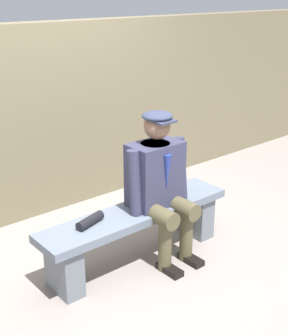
{
  "coord_description": "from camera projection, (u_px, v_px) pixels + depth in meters",
  "views": [
    {
      "loc": [
        2.2,
        2.72,
        2.18
      ],
      "look_at": [
        -0.08,
        0.0,
        0.82
      ],
      "focal_mm": 50.49,
      "sensor_mm": 36.0,
      "label": 1
    }
  ],
  "objects": [
    {
      "name": "ground_plane",
      "position": [
        137.0,
        259.0,
        4.04
      ],
      "size": [
        30.0,
        30.0,
        0.0
      ],
      "primitive_type": "plane",
      "color": "gray"
    },
    {
      "name": "bench",
      "position": [
        137.0,
        226.0,
        3.93
      ],
      "size": [
        1.75,
        0.38,
        0.47
      ],
      "color": "slate",
      "rests_on": "ground"
    },
    {
      "name": "seated_man",
      "position": [
        160.0,
        181.0,
        3.87
      ],
      "size": [
        0.61,
        0.59,
        1.27
      ],
      "color": "#35354F",
      "rests_on": "ground"
    },
    {
      "name": "rolled_magazine",
      "position": [
        90.0,
        221.0,
        3.62
      ],
      "size": [
        0.27,
        0.14,
        0.07
      ],
      "primitive_type": "cylinder",
      "rotation": [
        0.0,
        1.57,
        0.28
      ],
      "color": "black",
      "rests_on": "bench"
    },
    {
      "name": "stadium_wall",
      "position": [
        48.0,
        120.0,
        4.71
      ],
      "size": [
        12.0,
        0.24,
        1.88
      ],
      "primitive_type": "cube",
      "color": "#70664B",
      "rests_on": "ground"
    }
  ]
}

